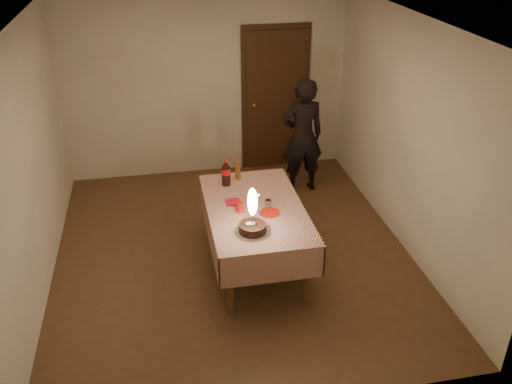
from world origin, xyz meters
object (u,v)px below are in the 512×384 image
dining_table (255,215)px  red_plate (270,213)px  photographer (302,136)px  red_cup (240,207)px  cola_bottle (226,173)px  clear_cup (268,204)px  amber_bottle_left (238,169)px  birthday_cake (253,221)px

dining_table → red_plate: red_plate is taller
dining_table → photographer: (0.97, 1.66, 0.16)m
red_cup → cola_bottle: cola_bottle is taller
clear_cup → dining_table: bearing=165.3°
dining_table → amber_bottle_left: (-0.07, 0.70, 0.22)m
dining_table → cola_bottle: (-0.23, 0.57, 0.25)m
red_cup → birthday_cake: bearing=-82.2°
amber_bottle_left → photographer: (1.04, 0.96, -0.06)m
birthday_cake → clear_cup: (0.25, 0.44, -0.08)m
red_cup → clear_cup: bearing=3.8°
dining_table → red_plate: bearing=-51.5°
dining_table → red_plate: 0.22m
red_plate → cola_bottle: bearing=115.8°
amber_bottle_left → red_cup: bearing=-98.0°
red_plate → birthday_cake: bearing=-126.8°
dining_table → red_cup: red_cup is taller
birthday_cake → photographer: 2.40m
dining_table → photographer: bearing=59.6°
dining_table → red_plate: size_ratio=7.82×
red_plate → red_cup: (-0.30, 0.10, 0.05)m
birthday_cake → red_cup: birthday_cake is taller
red_plate → clear_cup: (0.01, 0.12, 0.04)m
red_plate → cola_bottle: size_ratio=0.69×
red_plate → red_cup: red_cup is taller
clear_cup → cola_bottle: (-0.36, 0.60, 0.11)m
cola_bottle → amber_bottle_left: 0.21m
birthday_cake → red_plate: size_ratio=2.19×
birthday_cake → amber_bottle_left: birthday_cake is taller
red_cup → photographer: 2.06m
red_plate → amber_bottle_left: bearing=102.7°
dining_table → amber_bottle_left: bearing=95.6°
dining_table → clear_cup: bearing=-14.7°
cola_bottle → amber_bottle_left: (0.16, 0.13, -0.03)m
cola_bottle → amber_bottle_left: size_ratio=1.25×
red_cup → red_plate: bearing=-18.4°
clear_cup → red_cup: bearing=-176.2°
red_cup → photographer: photographer is taller
red_cup → clear_cup: red_cup is taller
cola_bottle → photographer: bearing=42.3°
red_plate → amber_bottle_left: size_ratio=0.86×
photographer → amber_bottle_left: bearing=-137.3°
red_cup → clear_cup: 0.31m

